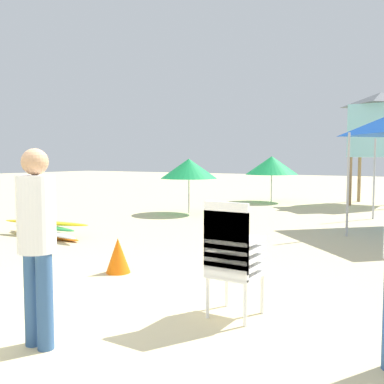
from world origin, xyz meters
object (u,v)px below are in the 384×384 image
(lifeguard_near_left, at_px, (37,234))
(traffic_cone_near, at_px, (118,255))
(beach_umbrella_left, at_px, (189,169))
(surfboard_pile, at_px, (45,229))
(stacked_plastic_chairs, at_px, (231,251))
(beach_umbrella_mid, at_px, (272,165))
(lifeguard_tower, at_px, (380,125))

(lifeguard_near_left, relative_size, traffic_cone_near, 3.42)
(beach_umbrella_left, xyz_separation_m, traffic_cone_near, (2.77, -6.22, -1.08))
(lifeguard_near_left, bearing_deg, surfboard_pile, 140.36)
(stacked_plastic_chairs, height_order, lifeguard_near_left, lifeguard_near_left)
(beach_umbrella_left, distance_m, beach_umbrella_mid, 4.63)
(lifeguard_tower, relative_size, traffic_cone_near, 7.87)
(stacked_plastic_chairs, height_order, traffic_cone_near, stacked_plastic_chairs)
(stacked_plastic_chairs, height_order, beach_umbrella_left, beach_umbrella_left)
(lifeguard_near_left, xyz_separation_m, lifeguard_tower, (0.48, 14.08, 1.83))
(lifeguard_near_left, xyz_separation_m, beach_umbrella_left, (-3.85, 8.44, 0.35))
(beach_umbrella_mid, relative_size, traffic_cone_near, 3.93)
(lifeguard_near_left, relative_size, beach_umbrella_mid, 0.87)
(traffic_cone_near, bearing_deg, surfboard_pile, 157.11)
(lifeguard_tower, height_order, beach_umbrella_left, lifeguard_tower)
(stacked_plastic_chairs, relative_size, surfboard_pile, 0.48)
(surfboard_pile, bearing_deg, lifeguard_near_left, -39.64)
(lifeguard_tower, xyz_separation_m, beach_umbrella_left, (-4.33, -5.64, -1.48))
(beach_umbrella_left, height_order, beach_umbrella_mid, beach_umbrella_mid)
(lifeguard_tower, bearing_deg, stacked_plastic_chairs, -87.22)
(stacked_plastic_chairs, xyz_separation_m, surfboard_pile, (-5.43, 2.11, -0.54))
(lifeguard_near_left, height_order, traffic_cone_near, lifeguard_near_left)
(surfboard_pile, height_order, lifeguard_tower, lifeguard_tower)
(beach_umbrella_left, bearing_deg, beach_umbrella_mid, 80.36)
(beach_umbrella_mid, bearing_deg, lifeguard_near_left, -76.71)
(stacked_plastic_chairs, xyz_separation_m, traffic_cone_near, (-2.18, 0.74, -0.45))
(lifeguard_near_left, bearing_deg, stacked_plastic_chairs, 53.37)
(stacked_plastic_chairs, xyz_separation_m, lifeguard_near_left, (-1.10, -1.47, 0.28))
(surfboard_pile, relative_size, beach_umbrella_left, 1.51)
(surfboard_pile, xyz_separation_m, lifeguard_near_left, (4.33, -3.59, 0.83))
(beach_umbrella_mid, bearing_deg, beach_umbrella_left, -99.64)
(traffic_cone_near, bearing_deg, beach_umbrella_left, 113.97)
(lifeguard_near_left, bearing_deg, beach_umbrella_left, 114.51)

